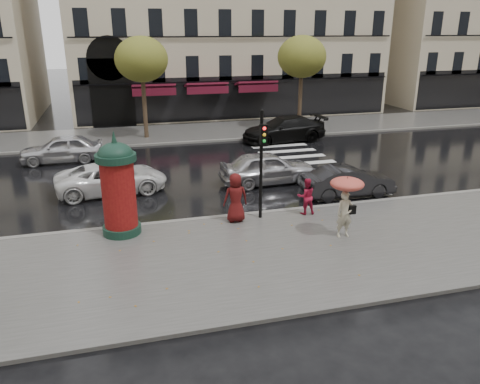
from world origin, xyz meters
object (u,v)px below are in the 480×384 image
object	(u,v)px
car_white	(112,178)
car_black	(284,129)
man_burgundy	(236,198)
car_silver	(268,168)
car_far_silver	(62,149)
car_darkgrey	(348,181)
woman_umbrella	(346,197)
traffic_light	(262,155)
woman_red	(306,196)
morris_column	(118,185)

from	to	relation	value
car_white	car_black	xyz separation A→B (m)	(11.03, 7.65, 0.12)
man_burgundy	car_silver	world-z (taller)	man_burgundy
man_burgundy	car_far_silver	distance (m)	13.09
man_burgundy	car_white	bearing A→B (deg)	-47.78
car_darkgrey	car_far_silver	bearing A→B (deg)	55.01
woman_umbrella	man_burgundy	world-z (taller)	woman_umbrella
woman_umbrella	car_white	world-z (taller)	woman_umbrella
woman_umbrella	car_white	xyz separation A→B (m)	(-7.83, 7.28, -0.91)
car_silver	traffic_light	bearing A→B (deg)	156.35
man_burgundy	car_black	bearing A→B (deg)	-117.46
car_silver	car_black	size ratio (longest dim) A/B	0.82
man_burgundy	woman_umbrella	bearing A→B (deg)	144.94
car_darkgrey	car_far_silver	xyz separation A→B (m)	(-12.76, 9.17, 0.09)
woman_red	car_white	world-z (taller)	woman_red
car_white	car_darkgrey	bearing A→B (deg)	-113.03
man_burgundy	traffic_light	xyz separation A→B (m)	(1.02, 0.02, 1.59)
man_burgundy	traffic_light	distance (m)	1.88
woman_red	morris_column	xyz separation A→B (m)	(-7.08, 0.00, 1.06)
morris_column	car_darkgrey	world-z (taller)	morris_column
car_far_silver	car_white	bearing A→B (deg)	22.80
morris_column	car_far_silver	distance (m)	11.41
woman_umbrella	traffic_light	world-z (taller)	traffic_light
car_black	car_darkgrey	bearing A→B (deg)	-9.47
car_darkgrey	car_white	size ratio (longest dim) A/B	0.83
car_silver	car_darkgrey	distance (m)	3.91
woman_red	morris_column	distance (m)	7.16
woman_umbrella	traffic_light	distance (m)	3.46
woman_umbrella	car_far_silver	world-z (taller)	woman_umbrella
woman_umbrella	car_darkgrey	bearing A→B (deg)	60.84
morris_column	car_white	distance (m)	5.11
traffic_light	woman_umbrella	bearing A→B (deg)	-45.50
car_far_silver	car_darkgrey	bearing A→B (deg)	53.49
man_burgundy	car_darkgrey	distance (m)	5.93
traffic_light	man_burgundy	bearing A→B (deg)	-178.84
woman_umbrella	woman_red	distance (m)	2.49
car_darkgrey	car_white	distance (m)	10.61
woman_red	man_burgundy	xyz separation A→B (m)	(-2.86, 0.00, 0.21)
woman_umbrella	car_far_silver	bearing A→B (deg)	128.17
woman_umbrella	morris_column	xyz separation A→B (m)	(-7.55, 2.33, 0.32)
man_burgundy	car_black	size ratio (longest dim) A/B	0.34
man_burgundy	traffic_light	bearing A→B (deg)	-178.88
woman_red	traffic_light	xyz separation A→B (m)	(-1.85, 0.02, 1.80)
car_silver	car_far_silver	xyz separation A→B (m)	(-9.85, 6.56, -0.02)
man_burgundy	car_darkgrey	size ratio (longest dim) A/B	0.46
man_burgundy	car_far_silver	size ratio (longest dim) A/B	0.42
car_darkgrey	car_black	xyz separation A→B (m)	(0.90, 10.80, 0.14)
traffic_light	car_far_silver	size ratio (longest dim) A/B	0.94
man_burgundy	morris_column	bearing A→B (deg)	-0.04
woman_umbrella	man_burgundy	size ratio (longest dim) A/B	1.18
woman_red	car_far_silver	bearing A→B (deg)	-43.56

